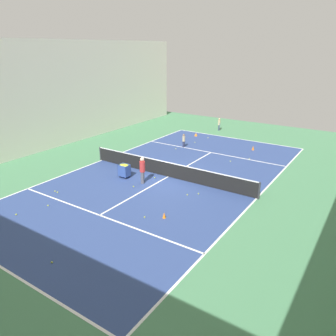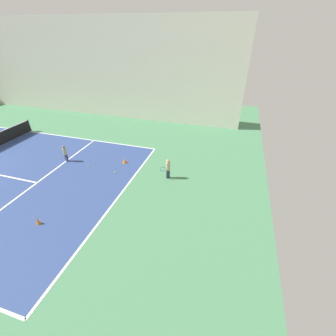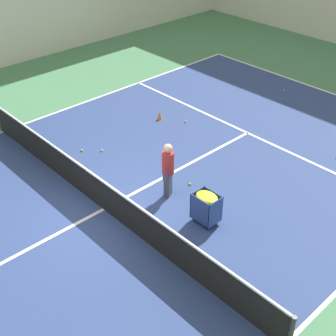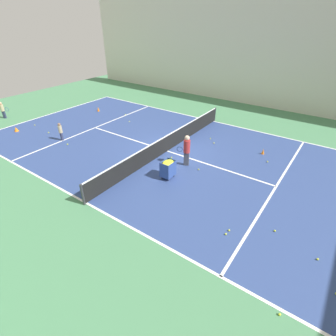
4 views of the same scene
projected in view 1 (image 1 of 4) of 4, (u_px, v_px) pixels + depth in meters
name	position (u px, v px, depth m)	size (l,w,h in m)	color
ground_plane	(168.00, 177.00, 20.45)	(36.43, 36.43, 0.00)	#477F56
court_playing_area	(168.00, 177.00, 20.45)	(11.38, 21.73, 0.00)	navy
line_baseline_near	(236.00, 138.00, 28.93)	(11.38, 0.10, 0.00)	white
line_baseline_far	(4.00, 269.00, 11.96)	(11.38, 0.10, 0.00)	white
line_sideline_left	(256.00, 199.00, 17.50)	(0.10, 21.73, 0.00)	white
line_sideline_right	(102.00, 160.00, 23.40)	(0.10, 21.73, 0.00)	white
line_service_near	(211.00, 152.00, 25.12)	(11.38, 0.10, 0.00)	white
line_service_far	(100.00, 215.00, 15.78)	(11.38, 0.10, 0.00)	white
line_centre_service	(168.00, 177.00, 20.45)	(0.10, 11.95, 0.00)	white
hall_enclosure_right	(46.00, 96.00, 24.78)	(0.15, 32.73, 8.18)	silver
tennis_net	(168.00, 169.00, 20.27)	(11.68, 0.10, 0.97)	#2D2D33
player_near_baseline	(219.00, 123.00, 31.51)	(0.42, 0.53, 1.20)	#2D3351
coach_at_net	(142.00, 168.00, 19.19)	(0.48, 0.64, 1.62)	#4C4C56
child_midcourt	(184.00, 140.00, 26.24)	(0.25, 0.25, 1.10)	#2D3351
ball_cart	(124.00, 168.00, 20.12)	(0.65, 0.51, 0.87)	#2D478C
training_cone_0	(253.00, 148.00, 25.66)	(0.18, 0.18, 0.34)	orange
training_cone_1	(196.00, 134.00, 29.71)	(0.27, 0.27, 0.28)	orange
training_cone_2	(164.00, 215.00, 15.49)	(0.17, 0.17, 0.29)	orange
tennis_ball_0	(187.00, 195.00, 17.88)	(0.07, 0.07, 0.07)	yellow
tennis_ball_1	(55.00, 191.00, 18.33)	(0.07, 0.07, 0.07)	yellow
tennis_ball_2	(208.00, 138.00, 29.07)	(0.07, 0.07, 0.07)	yellow
tennis_ball_3	(16.00, 214.00, 15.79)	(0.07, 0.07, 0.07)	yellow
tennis_ball_5	(134.00, 187.00, 18.93)	(0.07, 0.07, 0.07)	yellow
tennis_ball_6	(57.00, 192.00, 18.19)	(0.07, 0.07, 0.07)	yellow
tennis_ball_7	(249.00, 159.00, 23.59)	(0.07, 0.07, 0.07)	yellow
tennis_ball_8	(230.00, 161.00, 23.09)	(0.07, 0.07, 0.07)	yellow
tennis_ball_9	(48.00, 205.00, 16.67)	(0.07, 0.07, 0.07)	yellow
tennis_ball_10	(198.00, 194.00, 18.01)	(0.07, 0.07, 0.07)	yellow
tennis_ball_11	(52.00, 262.00, 12.29)	(0.07, 0.07, 0.07)	yellow
tennis_ball_13	(195.00, 142.00, 27.67)	(0.07, 0.07, 0.07)	yellow
tennis_ball_14	(155.00, 178.00, 20.21)	(0.07, 0.07, 0.07)	yellow
tennis_ball_15	(176.00, 149.00, 25.95)	(0.07, 0.07, 0.07)	yellow
tennis_ball_16	(145.00, 217.00, 15.54)	(0.07, 0.07, 0.07)	yellow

